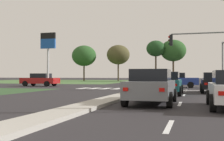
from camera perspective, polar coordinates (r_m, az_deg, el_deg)
name	(u,v)px	position (r m, az deg, el deg)	size (l,w,h in m)	color
ground_plane	(155,87)	(32.57, 8.40, -3.19)	(200.00, 200.00, 0.00)	#282628
grass_verge_far_left	(51,81)	(64.05, -11.90, -2.05)	(35.00, 35.00, 0.01)	#476B38
median_island_near	(104,101)	(13.95, -1.54, -5.97)	(1.20, 22.00, 0.14)	#ADA89E
median_island_far	(172,82)	(57.44, 11.55, -2.12)	(1.20, 36.00, 0.14)	#ADA89E
lane_dash_near	(169,126)	(7.66, 11.07, -10.63)	(0.14, 2.00, 0.01)	silver
lane_dash_second	(180,104)	(13.61, 13.10, -6.35)	(0.14, 2.00, 0.01)	silver
lane_dash_third	(184,95)	(19.58, 13.88, -4.68)	(0.14, 2.00, 0.01)	silver
lane_dash_fourth	(186,90)	(25.57, 14.30, -3.79)	(0.14, 2.00, 0.01)	silver
lane_dash_fifth	(188,88)	(31.56, 14.55, -3.24)	(0.14, 2.00, 0.01)	silver
stop_bar_near	(190,91)	(25.31, 14.96, -3.82)	(6.40, 0.50, 0.01)	silver
crosswalk_bar_near	(84,88)	(29.08, -5.57, -3.46)	(0.70, 2.80, 0.01)	silver
crosswalk_bar_second	(95,88)	(28.68, -3.42, -3.50)	(0.70, 2.80, 0.01)	silver
crosswalk_bar_third	(106,89)	(28.33, -1.22, -3.54)	(0.70, 2.80, 0.01)	silver
crosswalk_bar_fourth	(117,89)	(28.01, 1.04, -3.56)	(0.70, 2.80, 0.01)	silver
crosswalk_bar_fifth	(129,89)	(27.75, 3.34, -3.59)	(0.70, 2.80, 0.01)	silver
crosswalk_bar_sixth	(141,89)	(27.52, 5.69, -3.61)	(0.70, 2.80, 0.01)	silver
car_red_near	(40,80)	(35.47, -13.85, -1.74)	(4.41, 2.04, 1.50)	#A31919
car_black_second	(215,82)	(22.93, 19.39, -2.19)	(2.05, 4.38, 1.50)	black
car_teal_third	(167,83)	(19.71, 10.62, -2.42)	(2.01, 4.26, 1.52)	#19565B
car_grey_fifth	(151,86)	(13.29, 7.70, -3.07)	(2.04, 4.44, 1.56)	slate
car_silver_sixth	(158,78)	(54.56, 8.88, -1.44)	(2.02, 4.37, 1.55)	#B7B7BC
car_blue_seventh	(176,80)	(31.39, 12.40, -1.82)	(4.55, 2.07, 1.55)	navy
car_navy_eighth	(163,78)	(63.66, 9.93, -1.38)	(1.99, 4.55, 1.51)	#161E47
traffic_signal_far_right	(224,55)	(37.61, 20.97, 2.87)	(0.32, 4.20, 5.47)	gray
traffic_signal_near_right	(209,48)	(25.81, 18.48, 4.23)	(5.71, 0.32, 5.10)	gray
pedestrian_at_median	(167,76)	(45.86, 10.69, -0.98)	(0.34, 0.34, 1.80)	#232833
fuel_price_totem	(48,47)	(34.27, -12.37, 4.47)	(1.80, 0.24, 6.16)	silver
treeline_near	(84,56)	(66.14, -5.48, 2.87)	(5.46, 5.46, 7.99)	#423323
treeline_second	(118,55)	(66.62, 1.22, 3.09)	(5.23, 5.23, 8.19)	#423323
treeline_third	(156,49)	(60.94, 8.54, 4.22)	(3.86, 3.86, 8.44)	#423323
treeline_fourth	(173,51)	(62.25, 11.86, 3.81)	(5.30, 5.30, 8.68)	#423323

